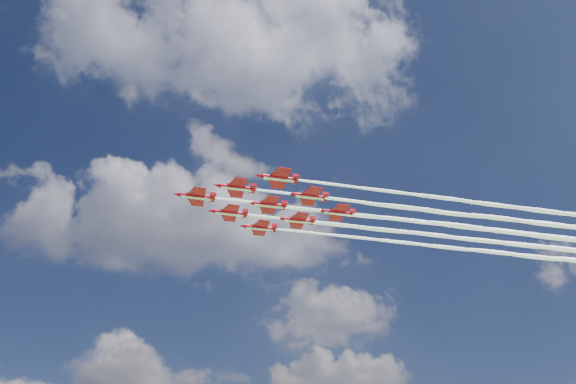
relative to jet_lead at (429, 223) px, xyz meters
name	(u,v)px	position (x,y,z in m)	size (l,w,h in m)	color
jet_lead	(429,223)	(0.00, 0.00, 0.00)	(128.02, 25.13, 2.60)	#A30919
jet_row2_port	(472,215)	(9.88, -4.73, 0.00)	(128.02, 25.13, 2.60)	#A30919
jet_row2_starb	(450,237)	(7.89, 7.60, 0.00)	(128.02, 25.13, 2.60)	#A30919
jet_row3_port	(517,207)	(19.76, -9.45, 0.00)	(128.02, 25.13, 2.60)	#A30919
jet_row3_centre	(491,230)	(17.76, 2.87, 0.00)	(128.02, 25.13, 2.60)	#A30919
jet_row3_starb	(468,250)	(15.77, 15.19, 0.00)	(128.02, 25.13, 2.60)	#A30919
jet_row4_port	(534,223)	(27.64, -1.86, 0.00)	(128.02, 25.13, 2.60)	#A30919
jet_row4_starb	(508,243)	(25.65, 10.47, 0.00)	(128.02, 25.13, 2.60)	#A30919
jet_tail	(550,237)	(35.53, 5.74, 0.00)	(128.02, 25.13, 2.60)	#A30919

